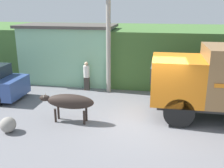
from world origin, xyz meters
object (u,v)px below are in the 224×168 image
(brown_cow, at_px, (69,102))
(roadside_rock, at_px, (8,125))
(pedestrian_on_hill, at_px, (87,75))
(utility_pole, at_px, (108,37))

(brown_cow, bearing_deg, roadside_rock, -154.01)
(pedestrian_on_hill, height_order, roadside_rock, pedestrian_on_hill)
(brown_cow, xyz_separation_m, utility_pole, (0.80, 3.97, 2.06))
(utility_pole, xyz_separation_m, roadside_rock, (-2.72, -5.23, -2.61))
(pedestrian_on_hill, bearing_deg, roadside_rock, 73.21)
(utility_pole, relative_size, roadside_rock, 9.71)
(roadside_rock, bearing_deg, pedestrian_on_hill, 74.00)
(brown_cow, distance_m, utility_pole, 4.54)
(pedestrian_on_hill, bearing_deg, brown_cow, 95.08)
(pedestrian_on_hill, xyz_separation_m, roadside_rock, (-1.51, -5.26, -0.57))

